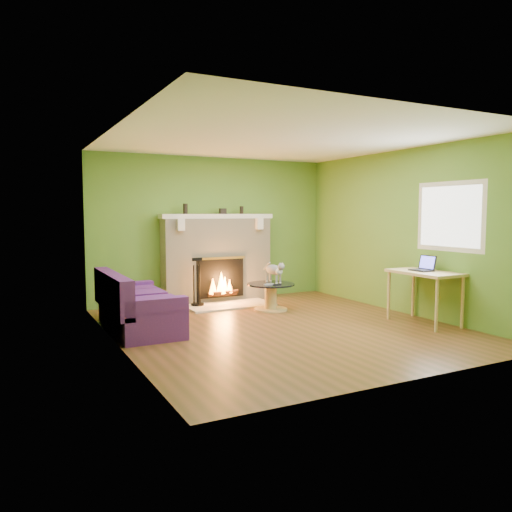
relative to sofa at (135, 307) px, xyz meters
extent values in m
plane|color=#543618|center=(1.86, -0.79, -0.31)|extent=(5.00, 5.00, 0.00)
plane|color=white|center=(1.86, -0.79, 2.29)|extent=(5.00, 5.00, 0.00)
plane|color=#54812A|center=(1.86, 1.71, 0.99)|extent=(5.00, 0.00, 5.00)
plane|color=#54812A|center=(1.86, -3.29, 0.99)|extent=(5.00, 0.00, 5.00)
plane|color=#54812A|center=(-0.39, -0.79, 0.99)|extent=(0.00, 5.00, 5.00)
plane|color=#54812A|center=(4.11, -0.79, 0.99)|extent=(0.00, 5.00, 5.00)
plane|color=silver|center=(4.10, -1.69, 1.24)|extent=(0.00, 1.20, 1.20)
plane|color=white|center=(4.09, -1.69, 1.24)|extent=(0.00, 1.06, 1.06)
cube|color=beige|center=(1.86, 1.53, 0.44)|extent=(2.00, 0.35, 1.50)
cube|color=black|center=(1.86, 1.34, 0.13)|extent=(0.85, 0.03, 0.68)
cube|color=gold|center=(1.86, 1.34, 0.49)|extent=(0.91, 0.02, 0.04)
cylinder|color=black|center=(1.86, 1.31, -0.15)|extent=(0.55, 0.07, 0.07)
cube|color=silver|center=(1.86, 1.50, 1.23)|extent=(2.10, 0.28, 0.08)
cube|color=silver|center=(1.11, 1.32, 1.09)|extent=(0.12, 0.10, 0.20)
cube|color=silver|center=(2.61, 1.32, 1.09)|extent=(0.12, 0.10, 0.20)
cube|color=beige|center=(1.86, 1.01, -0.29)|extent=(1.50, 0.75, 0.03)
cube|color=silver|center=(1.86, 1.50, 1.23)|extent=(2.10, 0.28, 0.08)
cube|color=#441B67|center=(0.06, -0.01, -0.11)|extent=(0.80, 1.77, 0.40)
cube|color=#441B67|center=(-0.30, -0.01, 0.24)|extent=(0.18, 1.77, 0.50)
cube|color=#441B67|center=(0.06, -0.80, 0.15)|extent=(0.80, 0.18, 0.20)
cube|color=#441B67|center=(0.06, 0.79, 0.15)|extent=(0.80, 0.18, 0.20)
cube|color=#441B67|center=(0.11, -0.51, 0.15)|extent=(0.64, 0.47, 0.11)
cube|color=#441B67|center=(0.11, 0.08, 0.15)|extent=(0.64, 0.47, 0.11)
cube|color=#441B67|center=(0.11, 0.58, 0.15)|extent=(0.64, 0.47, 0.11)
cylinder|color=#D6B573|center=(2.32, 0.36, -0.29)|extent=(0.55, 0.55, 0.03)
cylinder|color=#D6B573|center=(2.32, 0.36, -0.09)|extent=(0.20, 0.20, 0.38)
cylinder|color=black|center=(2.32, 0.36, 0.12)|extent=(0.78, 0.78, 0.02)
cube|color=#D6B573|center=(3.81, -1.53, 0.43)|extent=(0.60, 1.03, 0.04)
cylinder|color=#D6B573|center=(3.56, -2.00, 0.05)|extent=(0.05, 0.05, 0.72)
cylinder|color=#D6B573|center=(4.06, -2.00, 0.05)|extent=(0.05, 0.05, 0.72)
cylinder|color=#D6B573|center=(3.56, -1.07, 0.05)|extent=(0.05, 0.05, 0.72)
cylinder|color=#D6B573|center=(4.06, -1.07, 0.05)|extent=(0.05, 0.05, 0.72)
cube|color=gray|center=(2.22, 0.24, 0.14)|extent=(0.17, 0.05, 0.02)
cube|color=black|center=(2.34, 0.18, 0.14)|extent=(0.17, 0.08, 0.02)
cylinder|color=black|center=(1.27, 1.53, 1.36)|extent=(0.08, 0.08, 0.18)
cylinder|color=black|center=(2.35, 1.53, 1.34)|extent=(0.07, 0.07, 0.14)
cube|color=black|center=(1.98, 1.53, 1.32)|extent=(0.12, 0.08, 0.10)
camera|label=1|loc=(-1.61, -6.75, 1.30)|focal=35.00mm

